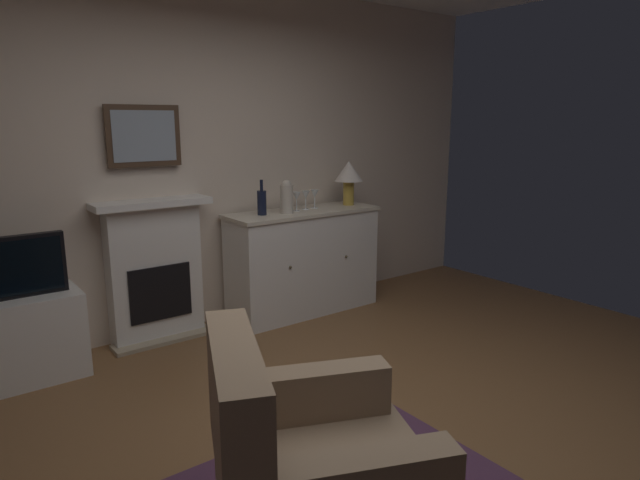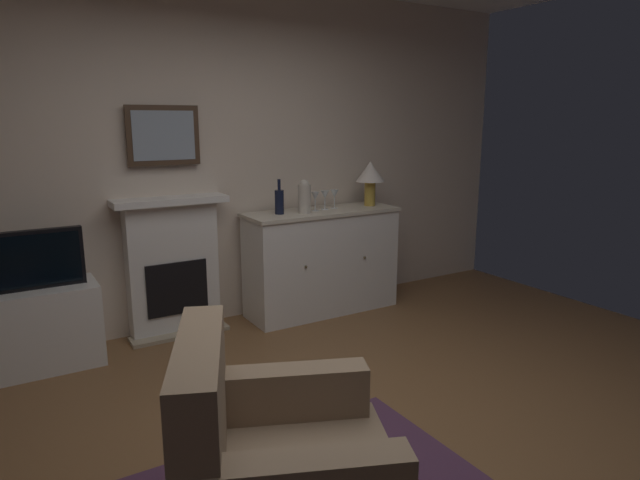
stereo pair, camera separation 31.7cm
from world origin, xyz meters
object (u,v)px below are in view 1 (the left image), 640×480
(framed_picture, at_px, (144,136))
(sideboard_cabinet, at_px, (303,261))
(wine_glass_right, at_px, (315,194))
(tv_set, at_px, (13,268))
(tv_cabinet, at_px, (21,339))
(armchair, at_px, (309,472))
(table_lamp, at_px, (349,175))
(wine_glass_center, at_px, (306,196))
(wine_bottle, at_px, (262,202))
(wine_glass_left, at_px, (297,197))
(fireplace_unit, at_px, (155,271))
(vase_decorative, at_px, (287,197))

(framed_picture, xyz_separation_m, sideboard_cabinet, (1.27, -0.22, -1.11))
(framed_picture, bearing_deg, wine_glass_right, -7.41)
(sideboard_cabinet, xyz_separation_m, tv_set, (-2.25, -0.01, 0.31))
(tv_cabinet, relative_size, armchair, 0.72)
(table_lamp, distance_m, wine_glass_center, 0.50)
(tv_cabinet, bearing_deg, wine_glass_right, 0.52)
(wine_bottle, bearing_deg, wine_glass_left, -2.53)
(fireplace_unit, bearing_deg, vase_decorative, -11.97)
(tv_cabinet, distance_m, tv_set, 0.49)
(sideboard_cabinet, height_order, vase_decorative, vase_decorative)
(table_lamp, height_order, tv_set, table_lamp)
(wine_glass_left, bearing_deg, armchair, -123.82)
(vase_decorative, xyz_separation_m, tv_cabinet, (-2.05, 0.07, -0.77))
(fireplace_unit, distance_m, tv_set, 1.02)
(sideboard_cabinet, relative_size, wine_glass_right, 8.35)
(armchair, bearing_deg, tv_set, 104.64)
(framed_picture, xyz_separation_m, wine_bottle, (0.87, -0.21, -0.54))
(sideboard_cabinet, distance_m, wine_bottle, 0.69)
(wine_glass_left, bearing_deg, fireplace_unit, 171.65)
(wine_bottle, relative_size, vase_decorative, 1.03)
(wine_bottle, bearing_deg, wine_glass_center, 0.55)
(wine_glass_left, relative_size, wine_glass_right, 1.00)
(fireplace_unit, height_order, armchair, fireplace_unit)
(fireplace_unit, height_order, sideboard_cabinet, fireplace_unit)
(armchair, bearing_deg, table_lamp, 47.48)
(wine_glass_left, relative_size, tv_cabinet, 0.22)
(table_lamp, height_order, wine_glass_right, table_lamp)
(tv_set, bearing_deg, wine_glass_center, 0.69)
(wine_glass_center, xyz_separation_m, vase_decorative, (-0.24, -0.07, 0.02))
(wine_glass_left, bearing_deg, wine_glass_right, 9.47)
(wine_glass_right, xyz_separation_m, tv_cabinet, (-2.40, -0.02, -0.75))
(fireplace_unit, relative_size, wine_glass_right, 6.67)
(table_lamp, relative_size, vase_decorative, 1.42)
(vase_decorative, xyz_separation_m, armchair, (-1.44, -2.29, -0.67))
(wine_glass_center, bearing_deg, table_lamp, -2.38)
(wine_bottle, xyz_separation_m, armchair, (-1.23, -2.36, -0.64))
(fireplace_unit, distance_m, armchair, 2.55)
(vase_decorative, bearing_deg, fireplace_unit, 168.03)
(tv_cabinet, bearing_deg, wine_glass_left, -0.39)
(armchair, bearing_deg, wine_glass_left, 56.18)
(wine_glass_right, bearing_deg, armchair, -126.94)
(tv_set, bearing_deg, sideboard_cabinet, 0.21)
(fireplace_unit, bearing_deg, framed_picture, 90.00)
(wine_glass_left, distance_m, wine_glass_center, 0.11)
(vase_decorative, bearing_deg, table_lamp, 4.01)
(framed_picture, height_order, wine_glass_right, framed_picture)
(sideboard_cabinet, distance_m, tv_set, 2.27)
(tv_cabinet, bearing_deg, table_lamp, -0.31)
(framed_picture, distance_m, armchair, 2.85)
(sideboard_cabinet, relative_size, table_lamp, 3.44)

